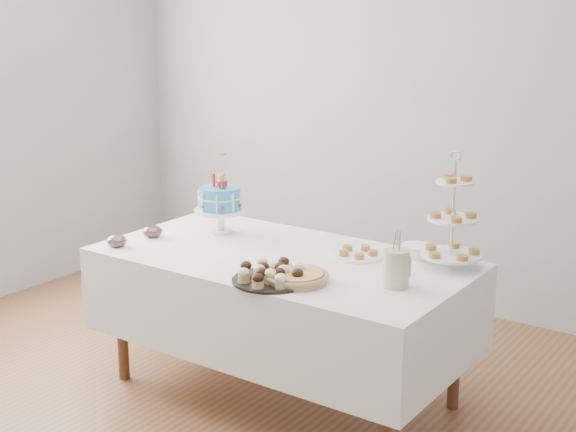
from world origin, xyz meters
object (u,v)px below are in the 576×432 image
Objects in this scene: pie at (296,277)px; utensil_pitcher at (396,267)px; tiered_stand at (453,220)px; pastry_plate at (358,253)px; birthday_cake at (220,212)px; plate_stack at (417,251)px; jam_bowl_b at (152,231)px; table at (282,297)px; cupcake_tray at (271,273)px; jam_bowl_a at (117,241)px.

pie is 0.46m from utensil_pitcher.
tiered_stand is 2.18× the size of pastry_plate.
birthday_cake is 2.79× the size of plate_stack.
pastry_plate is at bearing 17.62° from birthday_cake.
utensil_pitcher is (-0.09, -0.41, -0.15)m from tiered_stand.
jam_bowl_b is (-1.58, -0.45, -0.21)m from tiered_stand.
table is 7.17× the size of pastry_plate.
birthday_cake is (-0.54, 0.16, 0.35)m from table.
plate_stack is (0.28, 0.68, 0.00)m from pie.
jam_bowl_b is at bearing -163.06° from pastry_plate.
cupcake_tray is at bearing -12.83° from jam_bowl_b.
table is 5.18× the size of cupcake_tray.
utensil_pitcher is at bearing -74.80° from plate_stack.
tiered_stand reaches higher than jam_bowl_a.
plate_stack reaches higher than table.
plate_stack is 1.49× the size of jam_bowl_a.
utensil_pitcher is at bearing 10.70° from jam_bowl_a.
tiered_stand reaches higher than utensil_pitcher.
cupcake_tray is 0.92m from tiered_stand.
jam_bowl_b is at bearing -164.13° from tiered_stand.
pastry_plate is at bearing 86.28° from pie.
pastry_plate is at bearing 33.30° from table.
cupcake_tray reaches higher than pastry_plate.
plate_stack is 1.45× the size of jam_bowl_b.
utensil_pitcher reaches higher than pie.
jam_bowl_b reaches higher than pie.
utensil_pitcher is (1.52, 0.29, 0.07)m from jam_bowl_a.
cupcake_tray is at bearing -131.52° from tiered_stand.
tiered_stand reaches higher than pastry_plate.
jam_bowl_a is at bearing -155.60° from table.
plate_stack is 0.60× the size of pastry_plate.
jam_bowl_b reaches higher than jam_bowl_a.
table is at bearing 24.40° from jam_bowl_a.
jam_bowl_b is (0.02, 0.24, 0.00)m from jam_bowl_a.
birthday_cake is at bearing -176.30° from pastry_plate.
table is 0.49m from pie.
birthday_cake is 0.39m from jam_bowl_b.
table is 0.94m from jam_bowl_a.
tiered_stand is 0.44m from utensil_pitcher.
jam_bowl_a is 0.25m from jam_bowl_b.
cupcake_tray reaches higher than table.
jam_bowl_a is (-1.39, -0.76, -0.00)m from plate_stack.
jam_bowl_b is at bearing 84.28° from jam_bowl_a.
table is at bearing -157.74° from tiered_stand.
jam_bowl_b is at bearing -117.80° from birthday_cake.
jam_bowl_a is at bearing -95.72° from jam_bowl_b.
jam_bowl_a is at bearing -175.99° from pie.
table is 17.75× the size of jam_bowl_a.
jam_bowl_a reaches higher than table.
birthday_cake is at bearing 151.54° from pie.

